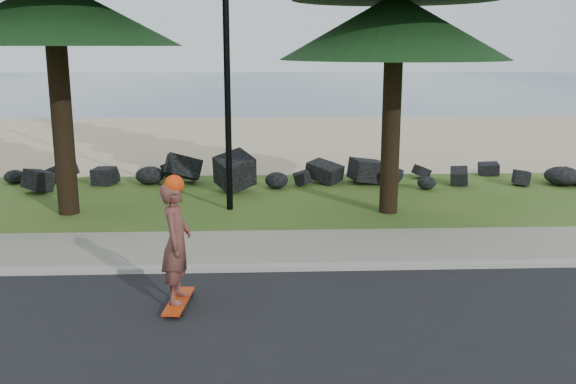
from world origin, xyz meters
name	(u,v)px	position (x,y,z in m)	size (l,w,h in m)	color
ground	(222,254)	(0.00, 0.00, 0.00)	(160.00, 160.00, 0.00)	#304F18
kerb	(219,269)	(0.00, -0.90, 0.05)	(160.00, 0.20, 0.10)	#A5A095
sidewalk	(222,249)	(0.00, 0.20, 0.04)	(160.00, 2.00, 0.08)	gray
beach_sand	(243,138)	(0.00, 14.50, 0.01)	(160.00, 15.00, 0.01)	#C9AF86
ocean	(252,84)	(0.00, 51.00, 0.00)	(160.00, 58.00, 0.01)	#3A5D70
seawall_boulders	(234,186)	(0.00, 5.60, 0.00)	(60.00, 2.40, 1.10)	black
lamp_post	(226,19)	(0.00, 3.20, 4.13)	(0.25, 0.14, 8.14)	black
skateboarder	(176,243)	(-0.47, -2.33, 0.95)	(0.46, 1.03, 1.88)	#BF350B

